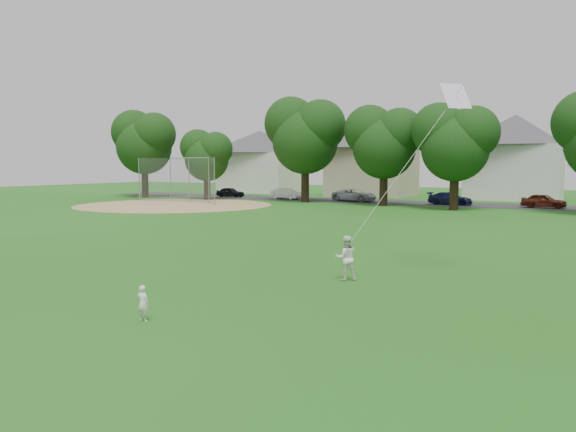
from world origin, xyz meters
The scene contains 10 objects.
ground centered at (0.00, 0.00, 0.00)m, with size 160.00×160.00×0.00m, color #1E5513.
street centered at (0.00, 42.00, 0.01)m, with size 90.00×7.00×0.01m, color #2D2D30.
dirt_infield centered at (-26.00, 28.00, 0.01)m, with size 18.00×18.00×0.02m, color #9E7F51.
toddler centered at (-0.77, -1.98, 0.44)m, with size 0.32×0.21×0.88m, color white.
older_boy centered at (1.50, 4.85, 0.73)m, with size 0.71×0.55×1.46m, color white.
kite centered at (2.86, 6.19, 3.54)m, with size 1.99×1.96×6.28m.
baseball_backstop centered at (-27.55, 31.44, 2.20)m, with size 10.04×2.53×4.40m.
tree_row centered at (1.68, 36.23, 6.42)m, with size 81.90×8.76×10.89m.
parked_cars centered at (-7.86, 41.00, 0.62)m, with size 46.05×2.58×1.27m.
house_row centered at (-1.95, 52.00, 5.28)m, with size 76.90×14.06×10.60m.
Camera 1 is at (8.78, -11.68, 3.75)m, focal length 35.00 mm.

